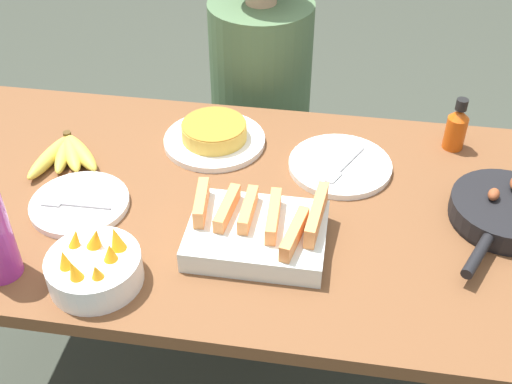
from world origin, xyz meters
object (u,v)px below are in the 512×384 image
frittata_plate_center (214,135)px  hot_sauce_bottle (457,127)px  melon_tray (259,231)px  skillet (504,212)px  banana_bunch (67,154)px  empty_plate_near_front (80,204)px  empty_plate_far_left (340,165)px  person_figure (260,130)px  fruit_bowl_mango (95,267)px

frittata_plate_center → hot_sauce_bottle: bearing=7.5°
frittata_plate_center → hot_sauce_bottle: hot_sauce_bottle is taller
melon_tray → hot_sauce_bottle: hot_sauce_bottle is taller
melon_tray → skillet: melon_tray is taller
banana_bunch → empty_plate_near_front: bearing=-60.4°
melon_tray → empty_plate_far_left: size_ratio=1.15×
empty_plate_far_left → person_figure: 0.58m
skillet → fruit_bowl_mango: (-0.82, -0.31, 0.01)m
fruit_bowl_mango → hot_sauce_bottle: size_ratio=1.34×
hot_sauce_bottle → person_figure: size_ratio=0.12×
melon_tray → empty_plate_near_front: bearing=172.7°
hot_sauce_bottle → fruit_bowl_mango: bearing=-141.4°
empty_plate_far_left → hot_sauce_bottle: hot_sauce_bottle is taller
empty_plate_far_left → banana_bunch: bearing=-173.8°
empty_plate_near_front → skillet: bearing=6.1°
banana_bunch → skillet: size_ratio=0.58×
frittata_plate_center → fruit_bowl_mango: (-0.13, -0.50, 0.01)m
person_figure → fruit_bowl_mango: bearing=-101.7°
melon_tray → skillet: size_ratio=0.83×
melon_tray → frittata_plate_center: bearing=115.9°
banana_bunch → empty_plate_far_left: (0.66, 0.07, -0.01)m
empty_plate_near_front → banana_bunch: bearing=119.6°
banana_bunch → hot_sauce_bottle: (0.94, 0.21, 0.04)m
frittata_plate_center → empty_plate_far_left: size_ratio=1.03×
banana_bunch → fruit_bowl_mango: 0.43m
fruit_bowl_mango → person_figure: (0.19, 0.91, -0.26)m
skillet → melon_tray: bearing=-48.2°
skillet → person_figure: size_ratio=0.30×
banana_bunch → frittata_plate_center: frittata_plate_center is taller
person_figure → empty_plate_far_left: bearing=-60.1°
frittata_plate_center → empty_plate_near_front: bearing=-130.3°
frittata_plate_center → empty_plate_far_left: bearing=-9.8°
frittata_plate_center → empty_plate_far_left: (0.32, -0.06, -0.02)m
empty_plate_near_front → hot_sauce_bottle: size_ratio=1.59×
frittata_plate_center → hot_sauce_bottle: (0.60, 0.08, 0.04)m
banana_bunch → empty_plate_near_front: (0.09, -0.16, -0.01)m
skillet → empty_plate_far_left: size_ratio=1.38×
frittata_plate_center → fruit_bowl_mango: size_ratio=1.39×
melon_tray → person_figure: (-0.11, 0.75, -0.25)m
banana_bunch → fruit_bowl_mango: (0.21, -0.37, 0.02)m
fruit_bowl_mango → hot_sauce_bottle: hot_sauce_bottle is taller
fruit_bowl_mango → hot_sauce_bottle: 0.93m
skillet → fruit_bowl_mango: bearing=-43.9°
empty_plate_near_front → empty_plate_far_left: same height
melon_tray → person_figure: 0.80m
frittata_plate_center → empty_plate_near_front: size_ratio=1.16×
frittata_plate_center → person_figure: (0.06, 0.41, -0.24)m
skillet → person_figure: person_figure is taller
melon_tray → empty_plate_far_left: melon_tray is taller
empty_plate_far_left → hot_sauce_bottle: bearing=26.0°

